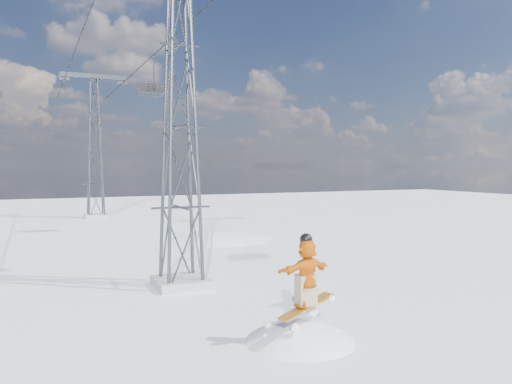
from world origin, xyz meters
The scene contains 5 objects.
ground centered at (0.00, 0.00, 0.00)m, with size 120.00×120.00×0.00m, color white.
lift_tower_near centered at (0.80, 8.00, 5.47)m, with size 5.20×1.80×11.43m.
lift_tower_far centered at (0.80, 33.00, 5.47)m, with size 5.20×1.80×11.43m.
haul_cables centered at (0.80, 19.50, 10.85)m, with size 4.46×51.00×0.06m.
lift_chair_mid centered at (3.00, 21.67, 8.79)m, with size 2.08×0.60×2.57m.
Camera 1 is at (-3.84, -8.59, 4.17)m, focal length 35.00 mm.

